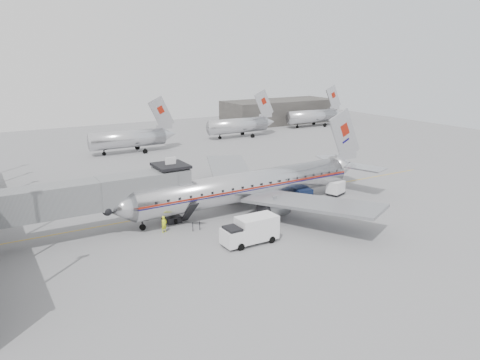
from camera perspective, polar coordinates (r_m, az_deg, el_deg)
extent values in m
plane|color=slate|center=(53.42, 2.46, -4.42)|extent=(160.00, 160.00, 0.00)
cube|color=#373432|center=(126.16, 4.80, 8.34)|extent=(30.00, 12.00, 6.00)
cube|color=gold|center=(59.75, 1.74, -2.26)|extent=(60.00, 0.15, 0.01)
cube|color=#5B5E60|center=(48.01, -22.66, -2.50)|extent=(12.00, 2.80, 3.00)
cube|color=#5B5E60|center=(49.86, -12.43, -1.02)|extent=(8.00, 3.00, 3.10)
cube|color=#5B5E60|center=(51.54, -8.36, -0.30)|extent=(3.20, 3.60, 3.20)
cube|color=black|center=(51.07, -8.44, 1.76)|extent=(3.40, 3.80, 0.30)
cube|color=white|center=(50.95, -8.46, 2.31)|extent=(1.20, 0.15, 0.80)
cylinder|color=black|center=(51.92, -8.37, -3.53)|extent=(0.56, 0.56, 2.80)
cube|color=black|center=(52.26, -8.33, -4.62)|extent=(1.60, 2.20, 0.70)
cylinder|color=black|center=(51.41, -7.90, -5.00)|extent=(0.30, 0.60, 0.60)
cylinder|color=black|center=(53.15, -8.74, -4.35)|extent=(0.30, 0.60, 0.60)
cube|color=black|center=(50.29, -6.21, -3.96)|extent=(0.90, 3.20, 2.90)
cylinder|color=silver|center=(89.23, -13.55, 4.88)|extent=(14.00, 3.20, 3.20)
cube|color=silver|center=(90.78, -9.59, 8.07)|extent=(5.17, 0.26, 6.52)
cylinder|color=black|center=(88.43, -16.24, 3.22)|extent=(0.24, 0.24, 1.00)
cylinder|color=silver|center=(103.23, -0.27, 6.65)|extent=(14.00, 3.20, 3.20)
cube|color=silver|center=(106.25, 2.93, 9.27)|extent=(5.17, 0.26, 6.52)
cylinder|color=black|center=(101.40, -2.48, 5.28)|extent=(0.24, 0.24, 1.00)
cylinder|color=silver|center=(120.12, 8.76, 7.68)|extent=(14.00, 3.20, 3.20)
cube|color=silver|center=(124.05, 11.31, 9.85)|extent=(5.17, 0.26, 6.52)
cylinder|color=black|center=(117.64, 7.01, 6.56)|extent=(0.24, 0.24, 1.00)
cylinder|color=silver|center=(55.02, 0.86, -0.76)|extent=(28.08, 4.33, 3.45)
cone|color=silver|center=(48.68, -14.51, -3.41)|extent=(2.91, 3.54, 3.45)
cone|color=silver|center=(64.59, 12.57, 1.62)|extent=(3.83, 3.39, 3.28)
cube|color=maroon|center=(54.96, 0.86, -0.53)|extent=(28.08, 4.38, 0.17)
cube|color=#0F094F|center=(55.01, 0.86, -0.74)|extent=(28.08, 4.38, 0.09)
cube|color=silver|center=(63.56, 12.61, 5.36)|extent=(5.73, 0.46, 7.17)
cube|color=gray|center=(63.40, -1.19, 1.13)|extent=(10.39, 15.76, 1.11)
cube|color=gray|center=(50.34, 8.79, -2.80)|extent=(11.12, 15.67, 1.11)
cylinder|color=gray|center=(59.60, -1.33, -0.95)|extent=(3.23, 2.06, 1.96)
cylinder|color=gray|center=(51.91, 4.22, -3.46)|extent=(3.23, 2.06, 1.96)
cylinder|color=black|center=(50.10, -11.80, -5.36)|extent=(0.19, 0.19, 1.21)
cylinder|color=black|center=(58.56, 1.07, -1.96)|extent=(0.24, 0.24, 1.31)
cylinder|color=black|center=(58.63, 1.07, -2.18)|extent=(0.94, 0.36, 0.93)
cylinder|color=black|center=(54.77, 3.88, -3.22)|extent=(0.24, 0.24, 1.31)
cylinder|color=black|center=(54.85, 3.87, -3.45)|extent=(0.94, 0.36, 0.93)
cube|color=white|center=(45.86, 2.05, -5.82)|extent=(3.97, 2.23, 2.31)
cube|color=white|center=(44.68, -0.93, -7.00)|extent=(1.77, 2.10, 1.54)
cube|color=black|center=(44.44, -0.93, -6.21)|extent=(1.33, 1.88, 0.66)
cylinder|color=black|center=(44.32, 0.09, -8.16)|extent=(0.71, 0.28, 0.70)
cylinder|color=black|center=(45.89, -1.19, -7.32)|extent=(0.71, 0.28, 0.70)
cylinder|color=black|center=(46.09, 3.87, -7.25)|extent=(0.71, 0.28, 0.70)
cylinder|color=black|center=(47.61, 2.50, -6.48)|extent=(0.71, 0.28, 0.70)
cube|color=black|center=(58.71, 7.71, -1.74)|extent=(2.21, 1.78, 1.41)
cube|color=black|center=(58.93, 7.68, -2.45)|extent=(2.32, 1.90, 0.12)
cylinder|color=black|center=(58.06, 7.29, -2.75)|extent=(0.32, 0.16, 0.30)
cylinder|color=black|center=(58.85, 8.65, -2.56)|extent=(0.32, 0.16, 0.30)
cylinder|color=black|center=(59.06, 6.71, -2.42)|extent=(0.32, 0.16, 0.30)
cylinder|color=black|center=(59.83, 8.06, -2.24)|extent=(0.32, 0.16, 0.30)
cube|color=white|center=(62.30, 11.59, -0.84)|extent=(2.61, 2.27, 1.54)
cube|color=black|center=(62.53, 11.55, -1.57)|extent=(2.75, 2.41, 0.13)
cylinder|color=black|center=(61.50, 11.68, -1.91)|extent=(0.35, 0.23, 0.33)
cylinder|color=black|center=(62.99, 12.46, -1.55)|extent=(0.35, 0.23, 0.33)
cylinder|color=black|center=(62.11, 10.62, -1.69)|extent=(0.35, 0.23, 0.33)
cylinder|color=black|center=(63.59, 11.41, -1.33)|extent=(0.35, 0.23, 0.33)
imported|color=#E0F51C|center=(49.02, -9.25, -5.34)|extent=(0.75, 0.62, 1.78)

